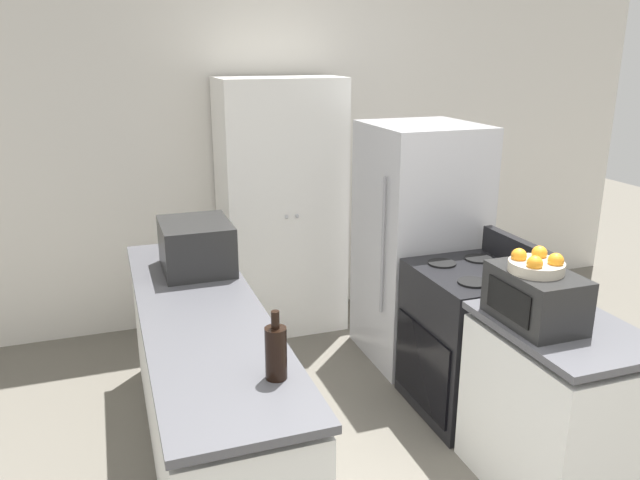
{
  "coord_description": "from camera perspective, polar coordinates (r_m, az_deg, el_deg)",
  "views": [
    {
      "loc": [
        -1.18,
        -1.64,
        2.15
      ],
      "look_at": [
        0.0,
        1.74,
        1.05
      ],
      "focal_mm": 35.0,
      "sensor_mm": 36.0,
      "label": 1
    }
  ],
  "objects": [
    {
      "name": "counter_left",
      "position": [
        3.41,
        -10.37,
        -13.41
      ],
      "size": [
        0.6,
        2.36,
        0.91
      ],
      "color": "silver",
      "rests_on": "ground_plane"
    },
    {
      "name": "wall_back",
      "position": [
        5.05,
        -5.51,
        7.32
      ],
      "size": [
        7.0,
        0.06,
        2.6
      ],
      "color": "silver",
      "rests_on": "ground_plane"
    },
    {
      "name": "toaster_oven",
      "position": [
        3.11,
        19.08,
        -4.96
      ],
      "size": [
        0.3,
        0.45,
        0.26
      ],
      "color": "black",
      "rests_on": "counter_right"
    },
    {
      "name": "counter_right",
      "position": [
        3.39,
        20.6,
        -14.5
      ],
      "size": [
        0.6,
        0.83,
        0.91
      ],
      "color": "silver",
      "rests_on": "ground_plane"
    },
    {
      "name": "fruit_bowl",
      "position": [
        3.04,
        19.18,
        -2.09
      ],
      "size": [
        0.25,
        0.25,
        0.1
      ],
      "color": "#B2A893",
      "rests_on": "toaster_oven"
    },
    {
      "name": "microwave",
      "position": [
        3.7,
        -11.22,
        -0.53
      ],
      "size": [
        0.4,
        0.48,
        0.29
      ],
      "color": "black",
      "rests_on": "counter_left"
    },
    {
      "name": "wine_bottle",
      "position": [
        2.48,
        -4.05,
        -10.15
      ],
      "size": [
        0.09,
        0.09,
        0.29
      ],
      "color": "black",
      "rests_on": "counter_left"
    },
    {
      "name": "stove",
      "position": [
        3.94,
        13.59,
        -8.85
      ],
      "size": [
        0.66,
        0.71,
        1.07
      ],
      "color": "black",
      "rests_on": "ground_plane"
    },
    {
      "name": "pantry_cabinet",
      "position": [
        4.83,
        -3.58,
        2.99
      ],
      "size": [
        0.91,
        0.58,
        1.96
      ],
      "color": "white",
      "rests_on": "ground_plane"
    },
    {
      "name": "refrigerator",
      "position": [
        4.43,
        8.99,
        -0.36
      ],
      "size": [
        0.74,
        0.76,
        1.68
      ],
      "color": "#B7B7BC",
      "rests_on": "ground_plane"
    }
  ]
}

